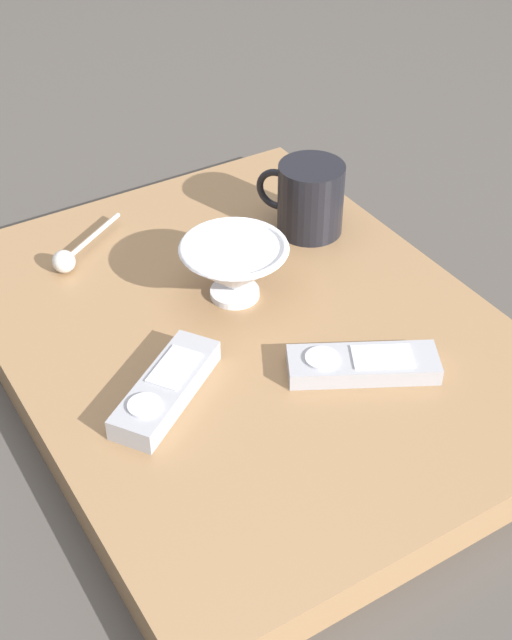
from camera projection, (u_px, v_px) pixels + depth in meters
ground_plane at (248, 353)px, 1.01m from camera, size 6.00×6.00×0.00m
table at (248, 339)px, 1.00m from camera, size 0.52×0.68×0.04m
cereal_bowl at (234, 267)px, 1.00m from camera, size 0.13×0.13×0.07m
coffee_mug at (309, 198)px, 1.11m from camera, size 0.09×0.11×0.09m
teaspoon at (68, 258)px, 1.06m from camera, size 0.12×0.08×0.03m
tv_remote_near at (363, 364)px, 0.91m from camera, size 0.16×0.12×0.02m
tv_remote_far at (166, 388)px, 0.88m from camera, size 0.15×0.13×0.03m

